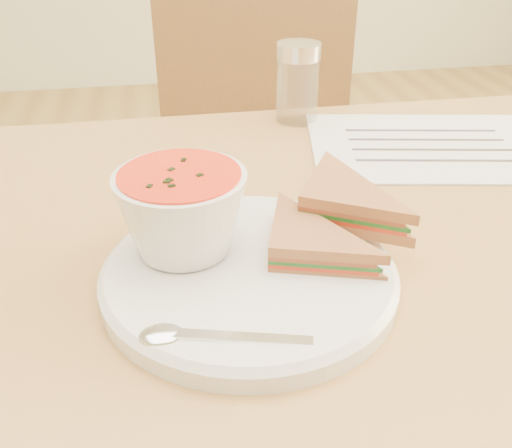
{
  "coord_description": "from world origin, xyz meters",
  "views": [
    {
      "loc": [
        -0.19,
        -0.51,
        1.06
      ],
      "look_at": [
        -0.11,
        -0.08,
        0.8
      ],
      "focal_mm": 40.0,
      "sensor_mm": 36.0,
      "label": 1
    }
  ],
  "objects": [
    {
      "name": "sandwich_half_a",
      "position": [
        -0.11,
        -0.11,
        0.78
      ],
      "size": [
        0.13,
        0.13,
        0.03
      ],
      "primitive_type": null,
      "rotation": [
        0.0,
        0.0,
        -0.3
      ],
      "color": "#B76E40",
      "rests_on": "plate"
    },
    {
      "name": "spoon",
      "position": [
        -0.15,
        -0.19,
        0.77
      ],
      "size": [
        0.18,
        0.07,
        0.01
      ],
      "primitive_type": null,
      "rotation": [
        0.0,
        0.0,
        -0.24
      ],
      "color": "silver",
      "rests_on": "plate"
    },
    {
      "name": "plate",
      "position": [
        -0.12,
        -0.1,
        0.76
      ],
      "size": [
        0.32,
        0.32,
        0.02
      ],
      "primitive_type": null,
      "rotation": [
        0.0,
        0.0,
        0.21
      ],
      "color": "silver",
      "rests_on": "dining_table"
    },
    {
      "name": "paper_menu",
      "position": [
        0.17,
        0.17,
        0.75
      ],
      "size": [
        0.36,
        0.3,
        0.0
      ],
      "primitive_type": null,
      "rotation": [
        0.0,
        0.0,
        -0.19
      ],
      "color": "white",
      "rests_on": "dining_table"
    },
    {
      "name": "sandwich_half_b",
      "position": [
        -0.07,
        -0.06,
        0.8
      ],
      "size": [
        0.15,
        0.15,
        0.03
      ],
      "primitive_type": null,
      "rotation": [
        0.0,
        0.0,
        -0.52
      ],
      "color": "#B76E40",
      "rests_on": "plate"
    },
    {
      "name": "dining_table",
      "position": [
        0.0,
        0.0,
        0.38
      ],
      "size": [
        1.0,
        0.7,
        0.75
      ],
      "primitive_type": null,
      "color": "brown",
      "rests_on": "floor"
    },
    {
      "name": "condiment_shaker",
      "position": [
        0.02,
        0.3,
        0.81
      ],
      "size": [
        0.08,
        0.08,
        0.12
      ],
      "primitive_type": null,
      "rotation": [
        0.0,
        0.0,
        0.33
      ],
      "color": "silver",
      "rests_on": "dining_table"
    },
    {
      "name": "soup_bowl",
      "position": [
        -0.18,
        -0.06,
        0.81
      ],
      "size": [
        0.13,
        0.13,
        0.08
      ],
      "primitive_type": null,
      "rotation": [
        0.0,
        0.0,
        -0.13
      ],
      "color": "silver",
      "rests_on": "plate"
    },
    {
      "name": "chair_far",
      "position": [
        -0.02,
        0.51,
        0.47
      ],
      "size": [
        0.5,
        0.5,
        0.94
      ],
      "primitive_type": null,
      "rotation": [
        0.0,
        0.0,
        2.94
      ],
      "color": "brown",
      "rests_on": "floor"
    }
  ]
}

